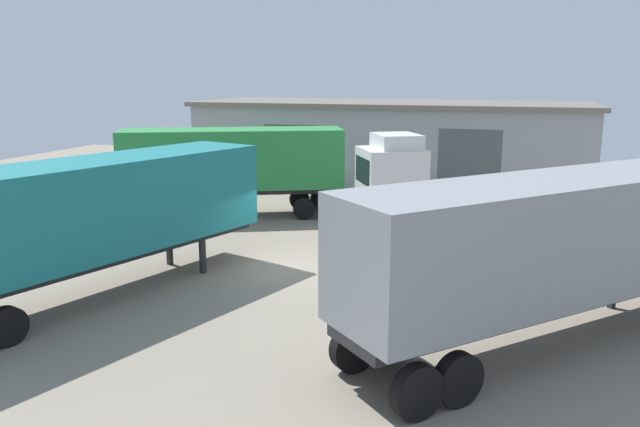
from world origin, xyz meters
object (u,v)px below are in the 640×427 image
object	(u,v)px
container_trailer_black	(555,241)
traffic_cone	(510,249)
container_trailer_red	(98,210)
oil_drum	(359,248)
tractor_unit_white	(402,185)
gravel_pile	(64,204)
container_trailer_yellow	(234,161)

from	to	relation	value
container_trailer_black	traffic_cone	bearing A→B (deg)	50.44
container_trailer_red	oil_drum	xyz separation A→B (m)	(6.29, 5.62, -2.11)
tractor_unit_white	container_trailer_red	distance (m)	12.52
gravel_pile	traffic_cone	world-z (taller)	gravel_pile
tractor_unit_white	oil_drum	bearing A→B (deg)	54.32
container_trailer_red	container_trailer_yellow	world-z (taller)	container_trailer_red
container_trailer_yellow	traffic_cone	world-z (taller)	container_trailer_yellow
tractor_unit_white	oil_drum	world-z (taller)	tractor_unit_white
tractor_unit_white	traffic_cone	xyz separation A→B (m)	(4.40, -2.71, -1.63)
container_trailer_red	container_trailer_black	size ratio (longest dim) A/B	1.10
container_trailer_red	traffic_cone	size ratio (longest dim) A/B	19.79
container_trailer_black	container_trailer_yellow	size ratio (longest dim) A/B	1.00
tractor_unit_white	oil_drum	size ratio (longest dim) A/B	7.48
tractor_unit_white	gravel_pile	world-z (taller)	tractor_unit_white
container_trailer_black	container_trailer_yellow	distance (m)	16.74
gravel_pile	tractor_unit_white	bearing A→B (deg)	11.35
gravel_pile	traffic_cone	xyz separation A→B (m)	(18.80, 0.19, -0.52)
tractor_unit_white	container_trailer_red	size ratio (longest dim) A/B	0.60
container_trailer_yellow	container_trailer_red	bearing A→B (deg)	69.90
container_trailer_red	gravel_pile	bearing A→B (deg)	63.28
container_trailer_black	container_trailer_red	bearing A→B (deg)	134.53
container_trailer_red	gravel_pile	xyz separation A→B (m)	(-7.51, 7.55, -1.78)
gravel_pile	oil_drum	xyz separation A→B (m)	(13.80, -1.92, -0.33)
tractor_unit_white	container_trailer_red	bearing A→B (deg)	28.02
container_trailer_red	traffic_cone	distance (m)	13.88
oil_drum	traffic_cone	bearing A→B (deg)	22.85
oil_drum	traffic_cone	xyz separation A→B (m)	(5.01, 2.11, -0.19)
tractor_unit_white	traffic_cone	distance (m)	5.42
tractor_unit_white	container_trailer_black	size ratio (longest dim) A/B	0.67
gravel_pile	container_trailer_red	bearing A→B (deg)	-45.14
tractor_unit_white	gravel_pile	bearing A→B (deg)	-17.19
container_trailer_yellow	oil_drum	xyz separation A→B (m)	(7.08, -5.16, -2.09)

